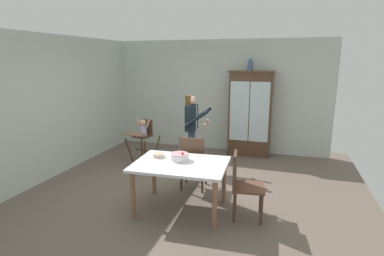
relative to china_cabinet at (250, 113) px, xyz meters
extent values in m
plane|color=#66564C|center=(-0.83, -2.37, -1.00)|extent=(6.24, 6.24, 0.00)
cube|color=beige|center=(-0.83, 0.26, 0.35)|extent=(5.32, 0.06, 2.70)
cube|color=beige|center=(-3.46, -2.37, 0.35)|extent=(0.06, 5.32, 2.70)
cube|color=#4C3323|center=(0.00, 0.00, -0.03)|extent=(0.96, 0.42, 1.95)
cube|color=#4C3323|center=(0.00, 0.00, 0.97)|extent=(1.02, 0.48, 0.04)
cube|color=silver|center=(-0.23, -0.21, 0.07)|extent=(0.43, 0.01, 1.36)
cube|color=silver|center=(0.23, -0.21, 0.07)|extent=(0.43, 0.01, 1.36)
cube|color=#4C3323|center=(0.00, 0.00, 0.07)|extent=(0.88, 0.36, 0.02)
cylinder|color=#3D567F|center=(-0.05, 0.00, 1.10)|extent=(0.13, 0.13, 0.22)
cylinder|color=#3D567F|center=(-0.05, 0.00, 1.23)|extent=(0.07, 0.07, 0.05)
cylinder|color=#4C3323|center=(-2.46, -1.37, -0.72)|extent=(0.16, 0.12, 0.56)
cylinder|color=#4C3323|center=(-2.03, -1.46, -0.72)|extent=(0.12, 0.16, 0.56)
cylinder|color=#4C3323|center=(-2.36, -0.94, -0.72)|extent=(0.12, 0.16, 0.56)
cylinder|color=#4C3323|center=(-1.93, -1.03, -0.72)|extent=(0.16, 0.12, 0.56)
cube|color=#4C3323|center=(-2.20, -1.20, -0.75)|extent=(0.42, 0.13, 0.02)
cube|color=#4C3323|center=(-2.20, -1.20, -0.43)|extent=(0.40, 0.40, 0.02)
cube|color=#4C3323|center=(-2.16, -1.05, -0.24)|extent=(0.31, 0.09, 0.34)
cube|color=brown|center=(-2.25, -1.46, -0.32)|extent=(0.48, 0.33, 0.02)
cylinder|color=#B2ADD1|center=(-2.19, -1.18, -0.30)|extent=(0.17, 0.17, 0.22)
sphere|color=tan|center=(-2.19, -1.18, -0.13)|extent=(0.15, 0.15, 0.15)
cylinder|color=tan|center=(-2.33, -1.15, -0.13)|extent=(0.10, 0.06, 0.17)
cylinder|color=tan|center=(-2.05, -1.21, -0.13)|extent=(0.10, 0.06, 0.17)
cylinder|color=#33425B|center=(-1.02, -1.38, -0.59)|extent=(0.11, 0.11, 0.82)
cylinder|color=#33425B|center=(-1.03, -1.21, -0.59)|extent=(0.11, 0.11, 0.82)
cube|color=#19232D|center=(-1.02, -1.30, 0.08)|extent=(0.23, 0.38, 0.52)
cube|color=white|center=(-0.92, -1.29, 0.08)|extent=(0.01, 0.06, 0.49)
sphere|color=tan|center=(-1.02, -1.30, 0.43)|extent=(0.19, 0.19, 0.19)
cube|color=brown|center=(-1.08, -1.30, 0.31)|extent=(0.12, 0.21, 0.44)
cylinder|color=#19232D|center=(-0.87, -1.49, 0.10)|extent=(0.49, 0.11, 0.37)
sphere|color=tan|center=(-0.71, -1.47, -0.01)|extent=(0.08, 0.08, 0.08)
cylinder|color=#19232D|center=(-0.90, -1.09, 0.10)|extent=(0.49, 0.11, 0.37)
sphere|color=tan|center=(-0.74, -1.07, -0.01)|extent=(0.08, 0.08, 0.08)
cube|color=silver|center=(-0.64, -3.05, -0.28)|extent=(1.42, 1.07, 0.04)
cylinder|color=brown|center=(-1.21, -3.49, -0.65)|extent=(0.07, 0.07, 0.70)
cylinder|color=brown|center=(-0.02, -3.43, -0.65)|extent=(0.07, 0.07, 0.70)
cylinder|color=brown|center=(-1.25, -2.68, -0.65)|extent=(0.07, 0.07, 0.70)
cylinder|color=brown|center=(-0.07, -2.61, -0.65)|extent=(0.07, 0.07, 0.70)
cylinder|color=white|center=(-0.69, -2.94, -0.21)|extent=(0.28, 0.28, 0.10)
cylinder|color=pink|center=(-0.69, -2.94, -0.16)|extent=(0.27, 0.27, 0.01)
cylinder|color=#F2E5CC|center=(-0.69, -2.94, -0.12)|extent=(0.01, 0.01, 0.06)
cone|color=yellow|center=(-0.69, -2.94, -0.08)|extent=(0.02, 0.02, 0.02)
sphere|color=red|center=(-0.63, -2.98, -0.13)|extent=(0.04, 0.04, 0.04)
cylinder|color=#C6AD93|center=(-1.06, -2.90, -0.23)|extent=(0.18, 0.18, 0.05)
cylinder|color=#4C3323|center=(-0.51, -2.04, -0.77)|extent=(0.04, 0.04, 0.45)
cylinder|color=#4C3323|center=(-0.88, -2.07, -0.77)|extent=(0.04, 0.04, 0.45)
cylinder|color=#4C3323|center=(-0.48, -2.40, -0.77)|extent=(0.04, 0.04, 0.45)
cylinder|color=#4C3323|center=(-0.85, -2.44, -0.77)|extent=(0.04, 0.04, 0.45)
cube|color=brown|center=(-0.68, -2.24, -0.53)|extent=(0.48, 0.48, 0.03)
cube|color=#4C3323|center=(-0.66, -2.43, -0.28)|extent=(0.42, 0.08, 0.48)
cylinder|color=#4C3323|center=(-0.47, -2.42, -0.28)|extent=(0.03, 0.03, 0.48)
cylinder|color=#4C3323|center=(-0.85, -2.45, -0.28)|extent=(0.03, 0.03, 0.48)
cylinder|color=#4C3323|center=(0.57, -3.16, -0.77)|extent=(0.04, 0.04, 0.45)
cylinder|color=#4C3323|center=(0.53, -2.79, -0.77)|extent=(0.04, 0.04, 0.45)
cylinder|color=#4C3323|center=(0.21, -3.21, -0.77)|extent=(0.04, 0.04, 0.45)
cylinder|color=#4C3323|center=(0.16, -2.84, -0.77)|extent=(0.04, 0.04, 0.45)
cube|color=brown|center=(0.37, -3.00, -0.53)|extent=(0.49, 0.49, 0.03)
cube|color=#4C3323|center=(0.17, -3.02, -0.28)|extent=(0.09, 0.42, 0.48)
cylinder|color=#4C3323|center=(0.19, -3.21, -0.28)|extent=(0.03, 0.03, 0.48)
cylinder|color=#4C3323|center=(0.14, -2.83, -0.28)|extent=(0.03, 0.03, 0.48)
camera|label=1|loc=(0.81, -7.04, 1.24)|focal=28.29mm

